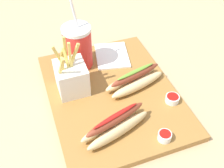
# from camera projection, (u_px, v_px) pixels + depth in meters

# --- Properties ---
(ground_plane) EXTENTS (2.40, 2.40, 0.02)m
(ground_plane) POSITION_uv_depth(u_px,v_px,m) (112.00, 99.00, 0.80)
(ground_plane) COLOR tan
(food_tray) EXTENTS (0.45, 0.35, 0.02)m
(food_tray) POSITION_uv_depth(u_px,v_px,m) (112.00, 94.00, 0.79)
(food_tray) COLOR olive
(food_tray) RESTS_ON ground_plane
(soda_cup) EXTENTS (0.09, 0.09, 0.23)m
(soda_cup) POSITION_uv_depth(u_px,v_px,m) (78.00, 47.00, 0.82)
(soda_cup) COLOR red
(soda_cup) RESTS_ON food_tray
(fries_basket) EXTENTS (0.09, 0.08, 0.17)m
(fries_basket) POSITION_uv_depth(u_px,v_px,m) (71.00, 77.00, 0.76)
(fries_basket) COLOR white
(fries_basket) RESTS_ON food_tray
(hot_dog_1) EXTENTS (0.10, 0.19, 0.06)m
(hot_dog_1) POSITION_uv_depth(u_px,v_px,m) (135.00, 80.00, 0.78)
(hot_dog_1) COLOR #E5C689
(hot_dog_1) RESTS_ON food_tray
(hot_dog_2) EXTENTS (0.11, 0.19, 0.06)m
(hot_dog_2) POSITION_uv_depth(u_px,v_px,m) (115.00, 125.00, 0.66)
(hot_dog_2) COLOR #E5C689
(hot_dog_2) RESTS_ON food_tray
(ketchup_cup_1) EXTENTS (0.04, 0.04, 0.02)m
(ketchup_cup_1) POSITION_uv_depth(u_px,v_px,m) (172.00, 99.00, 0.74)
(ketchup_cup_1) COLOR white
(ketchup_cup_1) RESTS_ON food_tray
(ketchup_cup_2) EXTENTS (0.03, 0.03, 0.02)m
(ketchup_cup_2) POSITION_uv_depth(u_px,v_px,m) (165.00, 136.00, 0.66)
(ketchup_cup_2) COLOR white
(ketchup_cup_2) RESTS_ON food_tray
(napkin_stack) EXTENTS (0.15, 0.13, 0.01)m
(napkin_stack) POSITION_uv_depth(u_px,v_px,m) (112.00, 55.00, 0.89)
(napkin_stack) COLOR white
(napkin_stack) RESTS_ON food_tray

